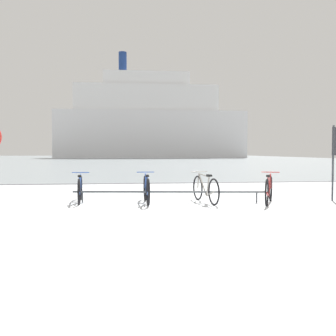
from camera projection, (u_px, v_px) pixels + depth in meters
ground at (129, 160)px, 59.38m from camera, size 80.00×132.00×0.08m
bike_rack at (169, 192)px, 9.83m from camera, size 4.91×0.68×0.31m
bicycle_0 at (80, 189)px, 9.99m from camera, size 0.46×1.67×0.75m
bicycle_1 at (147, 189)px, 9.78m from camera, size 0.46×1.68×0.78m
bicycle_2 at (205, 189)px, 9.87m from camera, size 0.47×1.73×0.78m
bicycle_3 at (269, 189)px, 9.68m from camera, size 0.82×1.56×0.78m
ferry_ship at (149, 123)px, 80.35m from camera, size 38.78×9.81×21.74m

